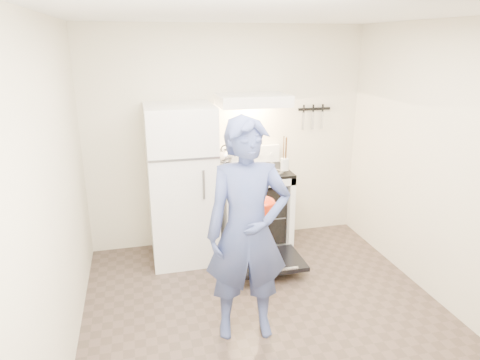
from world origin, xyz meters
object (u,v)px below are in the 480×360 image
object	(u,v)px
tea_kettle	(225,155)
refrigerator	(182,184)
dutch_oven	(259,208)
person	(247,232)
stove_body	(254,210)

from	to	relation	value
tea_kettle	refrigerator	bearing A→B (deg)	-155.18
tea_kettle	dutch_oven	bearing A→B (deg)	-89.03
refrigerator	person	world-z (taller)	person
dutch_oven	person	bearing A→B (deg)	-118.23
stove_body	tea_kettle	size ratio (longest dim) A/B	3.71
tea_kettle	person	size ratio (longest dim) A/B	0.14
person	dutch_oven	bearing A→B (deg)	68.55
tea_kettle	person	distance (m)	1.70
tea_kettle	person	bearing A→B (deg)	-96.28
refrigerator	stove_body	distance (m)	0.90
stove_body	tea_kettle	distance (m)	0.71
person	dutch_oven	size ratio (longest dim) A/B	5.32
stove_body	dutch_oven	xyz separation A→B (m)	(-0.26, -1.08, 0.47)
refrigerator	stove_body	xyz separation A→B (m)	(0.81, 0.02, -0.39)
refrigerator	dutch_oven	bearing A→B (deg)	-62.34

